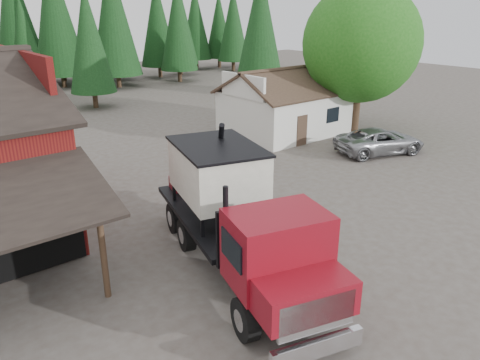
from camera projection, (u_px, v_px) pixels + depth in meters
ground at (281, 264)px, 16.66m from camera, size 120.00×120.00×0.00m
farmhouse at (286, 110)px, 33.19m from camera, size 8.60×6.42×4.65m
deciduous_tree at (361, 48)px, 31.89m from camera, size 8.00×8.00×10.20m
near_pine_b at (89, 39)px, 39.85m from camera, size 3.96×3.96×10.40m
near_pine_c at (260, 24)px, 46.10m from camera, size 4.84×4.84×12.40m
feed_truck at (237, 212)px, 15.62m from camera, size 5.51×10.71×4.68m
silver_car at (380, 141)px, 28.85m from camera, size 6.13×4.31×1.55m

